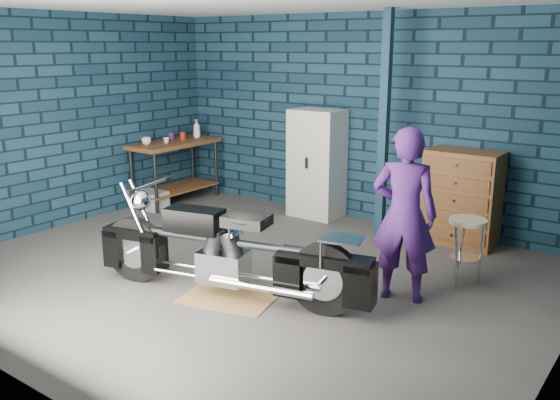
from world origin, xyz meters
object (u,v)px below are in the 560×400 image
at_px(motorcycle, 229,245).
at_px(storage_bin, 152,200).
at_px(person, 404,215).
at_px(locker, 316,164).
at_px(shop_stool, 466,251).
at_px(tool_chest, 461,198).
at_px(workbench, 176,172).

bearing_deg(motorcycle, storage_bin, 136.72).
distance_m(person, storage_bin, 4.34).
relative_size(storage_bin, locker, 0.29).
relative_size(person, shop_stool, 2.44).
relative_size(motorcycle, storage_bin, 5.60).
bearing_deg(shop_stool, person, -116.87).
relative_size(motorcycle, tool_chest, 2.09).
distance_m(workbench, shop_stool, 4.63).
bearing_deg(workbench, shop_stool, -6.90).
distance_m(workbench, tool_chest, 4.16).
height_order(storage_bin, tool_chest, tool_chest).
height_order(motorcycle, person, person).
bearing_deg(locker, motorcycle, -73.32).
bearing_deg(shop_stool, motorcycle, -135.48).
bearing_deg(storage_bin, shop_stool, -0.70).
bearing_deg(locker, storage_bin, -152.58).
distance_m(person, tool_chest, 1.86).
bearing_deg(storage_bin, workbench, 92.29).
xyz_separation_m(motorcycle, storage_bin, (-2.92, 1.68, -0.38)).
distance_m(locker, shop_stool, 2.76).
bearing_deg(storage_bin, tool_chest, 14.84).
relative_size(workbench, locker, 0.96).
xyz_separation_m(workbench, storage_bin, (0.02, -0.50, -0.33)).
xyz_separation_m(workbench, person, (4.24, -1.26, 0.35)).
height_order(person, locker, person).
bearing_deg(locker, tool_chest, 0.00).
distance_m(person, shop_stool, 0.92).
bearing_deg(tool_chest, locker, 180.00).
bearing_deg(tool_chest, person, -86.35).
bearing_deg(motorcycle, person, 22.04).
bearing_deg(person, motorcycle, 19.07).
height_order(workbench, person, person).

